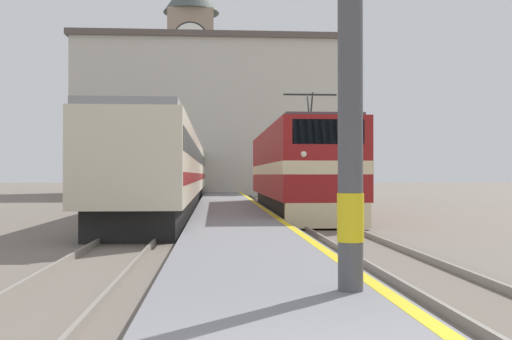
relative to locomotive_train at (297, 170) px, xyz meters
The scene contains 8 objects.
ground_plane 8.30m from the locomotive_train, 111.13° to the left, with size 200.00×200.00×0.00m, color #70665B.
platform 4.25m from the locomotive_train, 139.08° to the left, with size 3.02×140.00×0.38m.
rail_track_near 3.19m from the locomotive_train, 90.00° to the left, with size 2.84×140.00×0.16m.
rail_track_far 6.67m from the locomotive_train, 156.76° to the left, with size 2.83×140.00×0.16m.
locomotive_train is the anchor object (origin of this frame).
passenger_train 8.25m from the locomotive_train, 135.30° to the left, with size 2.92×34.18×3.74m.
clock_tower 42.76m from the locomotive_train, 98.65° to the left, with size 6.21×6.21×24.34m.
station_building 28.02m from the locomotive_train, 98.84° to the left, with size 22.93×9.10×13.64m.
Camera 1 is at (-0.72, -3.67, 1.80)m, focal length 42.00 mm.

